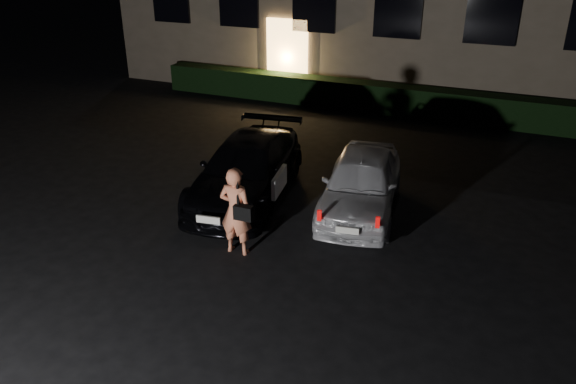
% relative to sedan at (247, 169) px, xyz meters
% --- Properties ---
extents(ground, '(80.00, 80.00, 0.00)m').
position_rel_sedan_xyz_m(ground, '(1.22, -3.56, -0.60)').
color(ground, black).
rests_on(ground, ground).
extents(hedge, '(15.00, 0.70, 0.85)m').
position_rel_sedan_xyz_m(hedge, '(1.22, 6.94, -0.17)').
color(hedge, black).
rests_on(hedge, ground).
extents(sedan, '(2.29, 4.31, 1.19)m').
position_rel_sedan_xyz_m(sedan, '(0.00, 0.00, 0.00)').
color(sedan, black).
rests_on(sedan, ground).
extents(hatch, '(1.92, 3.65, 1.18)m').
position_rel_sedan_xyz_m(hatch, '(2.34, 0.29, -0.00)').
color(hatch, silver).
rests_on(hatch, ground).
extents(man, '(0.65, 0.40, 1.57)m').
position_rel_sedan_xyz_m(man, '(0.87, -2.08, 0.19)').
color(man, '#E8815A').
rests_on(man, ground).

